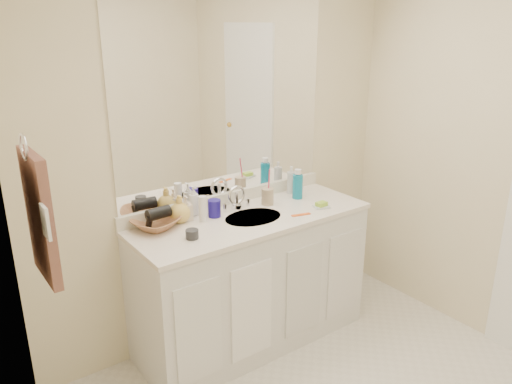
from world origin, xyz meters
name	(u,v)px	position (x,y,z in m)	size (l,w,h in m)	color
wall_back	(226,156)	(0.00, 1.30, 1.20)	(2.60, 0.02, 2.40)	beige
wall_left	(93,317)	(-1.30, 0.00, 1.20)	(0.02, 2.60, 2.40)	beige
vanity_cabinet	(251,282)	(0.00, 1.02, 0.42)	(1.50, 0.55, 0.85)	white
countertop	(251,218)	(0.00, 1.02, 0.86)	(1.52, 0.57, 0.03)	white
backsplash	(228,198)	(0.00, 1.29, 0.92)	(1.52, 0.03, 0.08)	white
sink_basin	(253,219)	(0.00, 1.00, 0.87)	(0.37, 0.37, 0.02)	beige
faucet	(237,200)	(0.00, 1.18, 0.94)	(0.02, 0.02, 0.11)	silver
mirror	(225,99)	(0.00, 1.29, 1.56)	(1.48, 0.01, 1.20)	white
blue_mug	(214,208)	(-0.19, 1.15, 0.93)	(0.08, 0.08, 0.11)	navy
tan_cup	(268,196)	(0.21, 1.13, 0.93)	(0.08, 0.08, 0.11)	tan
toothbrush	(269,182)	(0.22, 1.13, 1.03)	(0.01, 0.01, 0.18)	#DE3A61
mouthwash_bottle	(298,187)	(0.44, 1.11, 0.96)	(0.07, 0.07, 0.16)	#0D7CA2
clear_pump_bottle	(291,183)	(0.48, 1.22, 0.96)	(0.06, 0.06, 0.15)	silver
soap_dish	(321,207)	(0.45, 0.88, 0.89)	(0.10, 0.08, 0.01)	silver
green_soap	(321,204)	(0.45, 0.88, 0.90)	(0.07, 0.05, 0.03)	#98CA31
orange_comb	(301,215)	(0.26, 0.86, 0.88)	(0.12, 0.03, 0.01)	orange
dark_jar	(192,234)	(-0.46, 0.95, 0.91)	(0.07, 0.07, 0.05)	#28292D
extra_white_bottle	(203,209)	(-0.28, 1.13, 0.96)	(0.05, 0.05, 0.16)	white
soap_bottle_white	(194,201)	(-0.27, 1.25, 0.97)	(0.07, 0.07, 0.18)	white
soap_bottle_cream	(186,208)	(-0.35, 1.21, 0.96)	(0.07, 0.07, 0.15)	beige
soap_bottle_yellow	(180,209)	(-0.40, 1.20, 0.96)	(0.13, 0.13, 0.16)	#E1BC57
wicker_basket	(156,223)	(-0.56, 1.19, 0.91)	(0.26, 0.26, 0.06)	#915C3A
hair_dryer	(158,213)	(-0.54, 1.19, 0.97)	(0.07, 0.07, 0.14)	black
towel_ring	(24,147)	(-1.27, 0.77, 1.55)	(0.11, 0.11, 0.01)	silver
hand_towel	(40,217)	(-1.25, 0.77, 1.25)	(0.04, 0.32, 0.55)	brown
switch_plate	(46,222)	(-1.27, 0.57, 1.30)	(0.01, 0.09, 0.13)	white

